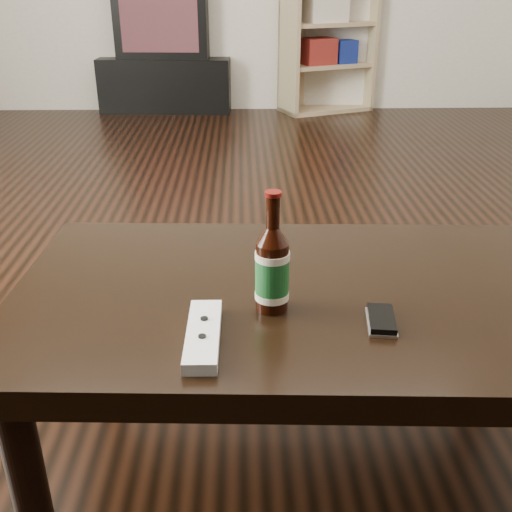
{
  "coord_description": "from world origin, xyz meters",
  "views": [
    {
      "loc": [
        0.0,
        -1.91,
        1.02
      ],
      "look_at": [
        0.03,
        -0.92,
        0.55
      ],
      "focal_mm": 42.0,
      "sensor_mm": 36.0,
      "label": 1
    }
  ],
  "objects_px": {
    "tv": "(164,20)",
    "bookshelf": "(327,20)",
    "tv_stand": "(168,82)",
    "remote": "(203,335)",
    "beer_bottle": "(272,270)",
    "coffee_table": "(299,313)",
    "phone": "(381,320)"
  },
  "relations": [
    {
      "from": "tv",
      "to": "bookshelf",
      "type": "bearing_deg",
      "value": -1.44
    },
    {
      "from": "tv_stand",
      "to": "remote",
      "type": "height_order",
      "value": "remote"
    },
    {
      "from": "tv_stand",
      "to": "beer_bottle",
      "type": "relative_size",
      "value": 4.35
    },
    {
      "from": "tv_stand",
      "to": "bookshelf",
      "type": "xyz_separation_m",
      "value": [
        1.24,
        -0.1,
        0.48
      ]
    },
    {
      "from": "remote",
      "to": "tv_stand",
      "type": "bearing_deg",
      "value": 97.72
    },
    {
      "from": "tv",
      "to": "bookshelf",
      "type": "height_order",
      "value": "bookshelf"
    },
    {
      "from": "coffee_table",
      "to": "beer_bottle",
      "type": "height_order",
      "value": "beer_bottle"
    },
    {
      "from": "phone",
      "to": "beer_bottle",
      "type": "bearing_deg",
      "value": 169.4
    },
    {
      "from": "tv_stand",
      "to": "bookshelf",
      "type": "distance_m",
      "value": 1.33
    },
    {
      "from": "phone",
      "to": "bookshelf",
      "type": "bearing_deg",
      "value": 90.75
    },
    {
      "from": "tv_stand",
      "to": "coffee_table",
      "type": "height_order",
      "value": "coffee_table"
    },
    {
      "from": "bookshelf",
      "to": "remote",
      "type": "height_order",
      "value": "bookshelf"
    },
    {
      "from": "tv_stand",
      "to": "beer_bottle",
      "type": "bearing_deg",
      "value": -77.61
    },
    {
      "from": "bookshelf",
      "to": "beer_bottle",
      "type": "relative_size",
      "value": 5.56
    },
    {
      "from": "remote",
      "to": "bookshelf",
      "type": "bearing_deg",
      "value": 80.15
    },
    {
      "from": "tv_stand",
      "to": "tv",
      "type": "bearing_deg",
      "value": -90.0
    },
    {
      "from": "tv_stand",
      "to": "bookshelf",
      "type": "relative_size",
      "value": 0.78
    },
    {
      "from": "tv_stand",
      "to": "beer_bottle",
      "type": "xyz_separation_m",
      "value": [
        0.64,
        -3.97,
        0.31
      ]
    },
    {
      "from": "tv",
      "to": "bookshelf",
      "type": "xyz_separation_m",
      "value": [
        1.24,
        -0.1,
        0.01
      ]
    },
    {
      "from": "coffee_table",
      "to": "beer_bottle",
      "type": "xyz_separation_m",
      "value": [
        -0.06,
        -0.08,
        0.14
      ]
    },
    {
      "from": "tv_stand",
      "to": "bookshelf",
      "type": "bearing_deg",
      "value": -1.5
    },
    {
      "from": "beer_bottle",
      "to": "phone",
      "type": "bearing_deg",
      "value": -17.25
    },
    {
      "from": "phone",
      "to": "remote",
      "type": "relative_size",
      "value": 0.5
    },
    {
      "from": "coffee_table",
      "to": "bookshelf",
      "type": "bearing_deg",
      "value": 81.86
    },
    {
      "from": "coffee_table",
      "to": "tv",
      "type": "bearing_deg",
      "value": 100.21
    },
    {
      "from": "coffee_table",
      "to": "beer_bottle",
      "type": "relative_size",
      "value": 5.07
    },
    {
      "from": "bookshelf",
      "to": "coffee_table",
      "type": "distance_m",
      "value": 3.84
    },
    {
      "from": "tv",
      "to": "remote",
      "type": "xyz_separation_m",
      "value": [
        0.52,
        -4.08,
        -0.22
      ]
    },
    {
      "from": "remote",
      "to": "phone",
      "type": "bearing_deg",
      "value": 8.78
    },
    {
      "from": "coffee_table",
      "to": "phone",
      "type": "height_order",
      "value": "phone"
    },
    {
      "from": "beer_bottle",
      "to": "remote",
      "type": "distance_m",
      "value": 0.18
    },
    {
      "from": "coffee_table",
      "to": "phone",
      "type": "relative_size",
      "value": 11.68
    }
  ]
}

